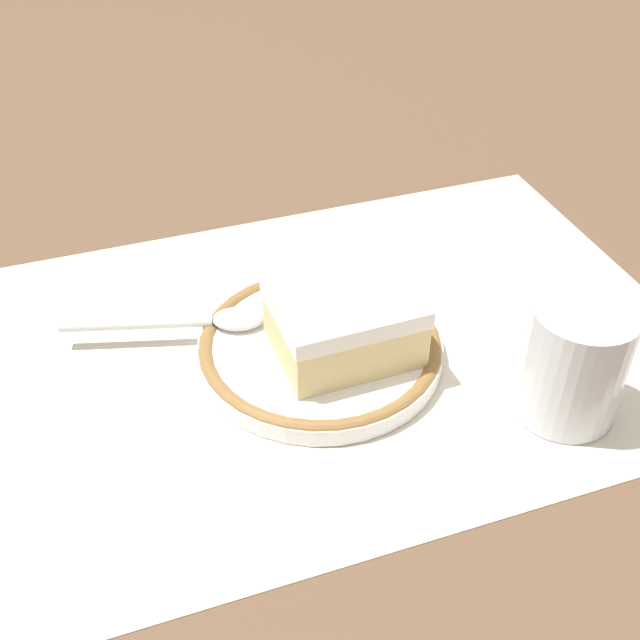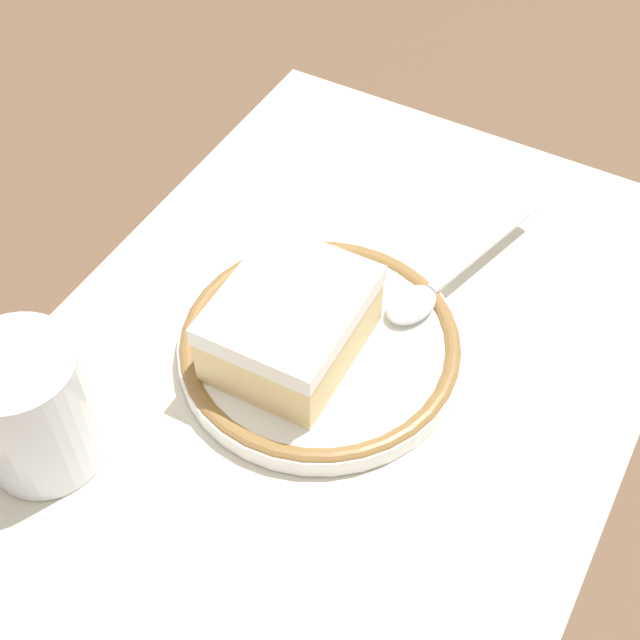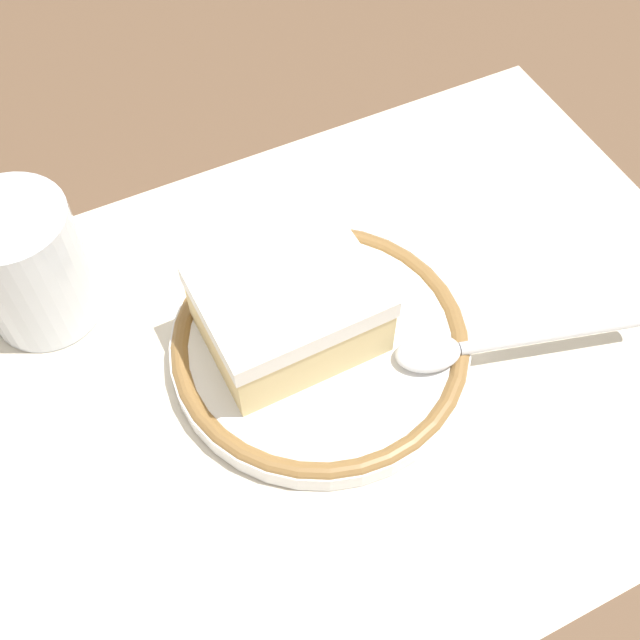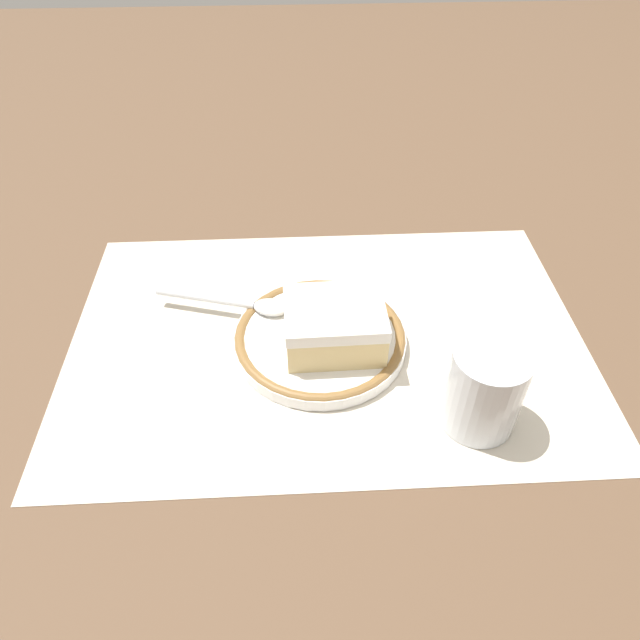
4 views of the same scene
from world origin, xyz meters
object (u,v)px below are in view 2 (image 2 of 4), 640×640
(plate, at_px, (320,346))
(napkin, at_px, (300,170))
(cup, at_px, (34,414))
(cake_slice, at_px, (291,324))
(spoon, at_px, (440,281))

(plate, distance_m, napkin, 0.17)
(plate, bearing_deg, napkin, 34.02)
(plate, height_order, cup, cup)
(cake_slice, relative_size, spoon, 0.67)
(cake_slice, xyz_separation_m, cup, (-0.12, 0.09, -0.00))
(spoon, bearing_deg, napkin, 64.67)
(spoon, xyz_separation_m, napkin, (0.07, 0.14, -0.02))
(cake_slice, distance_m, napkin, 0.18)
(cake_slice, relative_size, napkin, 0.86)
(plate, xyz_separation_m, napkin, (0.14, 0.10, -0.01))
(cup, height_order, napkin, cup)
(cake_slice, distance_m, spoon, 0.11)
(cake_slice, distance_m, cup, 0.15)
(spoon, distance_m, napkin, 0.16)
(plate, height_order, cake_slice, cake_slice)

